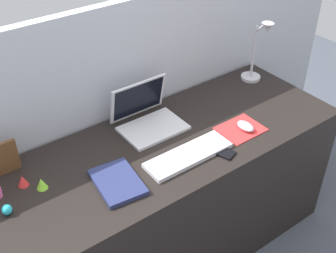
{
  "coord_description": "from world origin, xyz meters",
  "views": [
    {
      "loc": [
        -0.94,
        -1.28,
        1.98
      ],
      "look_at": [
        -0.0,
        0.0,
        0.83
      ],
      "focal_mm": 46.64,
      "sensor_mm": 36.0,
      "label": 1
    }
  ],
  "objects_px": {
    "picture_frame": "(4,158)",
    "toy_figurine_lime": "(42,183)",
    "desk_lamp": "(258,53)",
    "notebook_pad": "(118,182)",
    "laptop": "(146,115)",
    "mouse": "(245,126)",
    "toy_figurine_red": "(23,181)",
    "cell_phone": "(220,151)",
    "toy_figurine_cyan": "(7,210)",
    "keyboard": "(188,155)"
  },
  "relations": [
    {
      "from": "picture_frame",
      "to": "toy_figurine_lime",
      "type": "relative_size",
      "value": 2.98
    },
    {
      "from": "desk_lamp",
      "to": "notebook_pad",
      "type": "xyz_separation_m",
      "value": [
        -1.06,
        -0.27,
        -0.16
      ]
    },
    {
      "from": "picture_frame",
      "to": "laptop",
      "type": "bearing_deg",
      "value": -5.2
    },
    {
      "from": "laptop",
      "to": "picture_frame",
      "type": "xyz_separation_m",
      "value": [
        -0.66,
        0.06,
        0.02
      ]
    },
    {
      "from": "mouse",
      "to": "toy_figurine_lime",
      "type": "distance_m",
      "value": 0.96
    },
    {
      "from": "notebook_pad",
      "to": "toy_figurine_red",
      "type": "xyz_separation_m",
      "value": [
        -0.31,
        0.22,
        0.01
      ]
    },
    {
      "from": "laptop",
      "to": "toy_figurine_lime",
      "type": "relative_size",
      "value": 5.96
    },
    {
      "from": "laptop",
      "to": "cell_phone",
      "type": "relative_size",
      "value": 2.34
    },
    {
      "from": "laptop",
      "to": "toy_figurine_cyan",
      "type": "height_order",
      "value": "laptop"
    },
    {
      "from": "keyboard",
      "to": "notebook_pad",
      "type": "xyz_separation_m",
      "value": [
        -0.34,
        0.04,
        0.0
      ]
    },
    {
      "from": "keyboard",
      "to": "desk_lamp",
      "type": "xyz_separation_m",
      "value": [
        0.72,
        0.3,
        0.16
      ]
    },
    {
      "from": "laptop",
      "to": "toy_figurine_red",
      "type": "xyz_separation_m",
      "value": [
        -0.64,
        -0.06,
        -0.03
      ]
    },
    {
      "from": "notebook_pad",
      "to": "toy_figurine_lime",
      "type": "xyz_separation_m",
      "value": [
        -0.26,
        0.16,
        0.02
      ]
    },
    {
      "from": "notebook_pad",
      "to": "toy_figurine_cyan",
      "type": "height_order",
      "value": "toy_figurine_cyan"
    },
    {
      "from": "notebook_pad",
      "to": "toy_figurine_red",
      "type": "relative_size",
      "value": 4.88
    },
    {
      "from": "picture_frame",
      "to": "notebook_pad",
      "type": "bearing_deg",
      "value": -45.11
    },
    {
      "from": "toy_figurine_cyan",
      "to": "toy_figurine_lime",
      "type": "height_order",
      "value": "toy_figurine_lime"
    },
    {
      "from": "mouse",
      "to": "toy_figurine_red",
      "type": "xyz_separation_m",
      "value": [
        -1.0,
        0.26,
        0.0
      ]
    },
    {
      "from": "mouse",
      "to": "toy_figurine_red",
      "type": "distance_m",
      "value": 1.03
    },
    {
      "from": "mouse",
      "to": "notebook_pad",
      "type": "bearing_deg",
      "value": 176.64
    },
    {
      "from": "keyboard",
      "to": "desk_lamp",
      "type": "distance_m",
      "value": 0.8
    },
    {
      "from": "keyboard",
      "to": "toy_figurine_lime",
      "type": "bearing_deg",
      "value": 161.77
    },
    {
      "from": "keyboard",
      "to": "mouse",
      "type": "bearing_deg",
      "value": -0.39
    },
    {
      "from": "cell_phone",
      "to": "picture_frame",
      "type": "relative_size",
      "value": 0.85
    },
    {
      "from": "laptop",
      "to": "keyboard",
      "type": "xyz_separation_m",
      "value": [
        0.01,
        -0.32,
        -0.04
      ]
    },
    {
      "from": "notebook_pad",
      "to": "toy_figurine_lime",
      "type": "height_order",
      "value": "toy_figurine_lime"
    },
    {
      "from": "laptop",
      "to": "cell_phone",
      "type": "bearing_deg",
      "value": -68.28
    },
    {
      "from": "notebook_pad",
      "to": "picture_frame",
      "type": "bearing_deg",
      "value": 141.52
    },
    {
      "from": "toy_figurine_cyan",
      "to": "toy_figurine_lime",
      "type": "distance_m",
      "value": 0.17
    },
    {
      "from": "keyboard",
      "to": "mouse",
      "type": "height_order",
      "value": "mouse"
    },
    {
      "from": "desk_lamp",
      "to": "toy_figurine_cyan",
      "type": "relative_size",
      "value": 8.41
    },
    {
      "from": "toy_figurine_red",
      "to": "toy_figurine_lime",
      "type": "xyz_separation_m",
      "value": [
        0.06,
        -0.06,
        0.0
      ]
    },
    {
      "from": "cell_phone",
      "to": "toy_figurine_lime",
      "type": "height_order",
      "value": "toy_figurine_lime"
    },
    {
      "from": "laptop",
      "to": "picture_frame",
      "type": "height_order",
      "value": "laptop"
    },
    {
      "from": "cell_phone",
      "to": "toy_figurine_red",
      "type": "distance_m",
      "value": 0.85
    },
    {
      "from": "picture_frame",
      "to": "toy_figurine_red",
      "type": "xyz_separation_m",
      "value": [
        0.02,
        -0.12,
        -0.05
      ]
    },
    {
      "from": "mouse",
      "to": "toy_figurine_red",
      "type": "bearing_deg",
      "value": 165.34
    },
    {
      "from": "toy_figurine_cyan",
      "to": "toy_figurine_red",
      "type": "bearing_deg",
      "value": 47.3
    },
    {
      "from": "keyboard",
      "to": "cell_phone",
      "type": "height_order",
      "value": "keyboard"
    },
    {
      "from": "desk_lamp",
      "to": "notebook_pad",
      "type": "distance_m",
      "value": 1.1
    },
    {
      "from": "notebook_pad",
      "to": "picture_frame",
      "type": "height_order",
      "value": "picture_frame"
    },
    {
      "from": "keyboard",
      "to": "toy_figurine_red",
      "type": "height_order",
      "value": "toy_figurine_red"
    },
    {
      "from": "mouse",
      "to": "desk_lamp",
      "type": "relative_size",
      "value": 0.26
    },
    {
      "from": "notebook_pad",
      "to": "toy_figurine_cyan",
      "type": "bearing_deg",
      "value": 172.52
    },
    {
      "from": "laptop",
      "to": "toy_figurine_cyan",
      "type": "xyz_separation_m",
      "value": [
        -0.75,
        -0.17,
        -0.03
      ]
    },
    {
      "from": "laptop",
      "to": "desk_lamp",
      "type": "relative_size",
      "value": 0.82
    },
    {
      "from": "toy_figurine_cyan",
      "to": "toy_figurine_red",
      "type": "xyz_separation_m",
      "value": [
        0.11,
        0.12,
        0.0
      ]
    },
    {
      "from": "mouse",
      "to": "toy_figurine_red",
      "type": "relative_size",
      "value": 1.95
    },
    {
      "from": "picture_frame",
      "to": "toy_figurine_red",
      "type": "bearing_deg",
      "value": -78.2
    },
    {
      "from": "laptop",
      "to": "picture_frame",
      "type": "relative_size",
      "value": 2.0
    }
  ]
}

